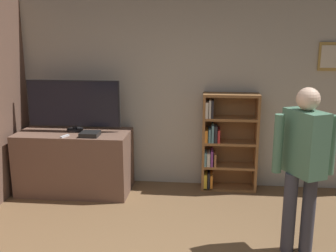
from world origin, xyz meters
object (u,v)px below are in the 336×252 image
bookshelf (225,143)px  person (303,158)px  television (74,105)px  game_console (90,134)px

bookshelf → person: 1.74m
television → bookshelf: size_ratio=0.94×
bookshelf → person: (0.66, -1.58, 0.31)m
game_console → person: bearing=-24.7°
bookshelf → game_console: bearing=-164.7°
television → bookshelf: bearing=6.3°
person → television: bearing=-143.7°
game_console → bookshelf: bookshelf is taller
bookshelf → person: size_ratio=0.82×
television → game_console: bearing=-41.5°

